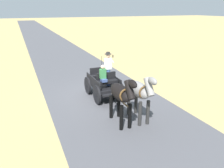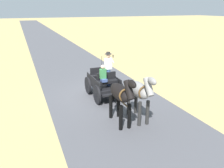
% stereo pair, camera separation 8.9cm
% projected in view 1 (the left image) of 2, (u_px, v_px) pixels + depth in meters
% --- Properties ---
extents(ground_plane, '(200.00, 200.00, 0.00)m').
position_uv_depth(ground_plane, '(100.00, 94.00, 12.49)').
color(ground_plane, tan).
extents(road_surface, '(5.93, 160.00, 0.01)m').
position_uv_depth(road_surface, '(100.00, 94.00, 12.49)').
color(road_surface, '#4C4C51').
rests_on(road_surface, ground).
extents(horse_drawn_carriage, '(1.43, 4.50, 2.50)m').
position_uv_depth(horse_drawn_carriage, '(104.00, 83.00, 11.85)').
color(horse_drawn_carriage, black).
rests_on(horse_drawn_carriage, ground).
extents(horse_near_side, '(0.63, 2.13, 2.21)m').
position_uv_depth(horse_near_side, '(140.00, 91.00, 9.22)').
color(horse_near_side, gray).
rests_on(horse_near_side, ground).
extents(horse_off_side, '(0.59, 2.13, 2.21)m').
position_uv_depth(horse_off_side, '(121.00, 94.00, 8.90)').
color(horse_off_side, black).
rests_on(horse_off_side, ground).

